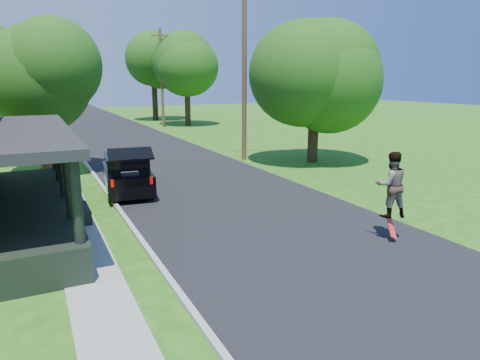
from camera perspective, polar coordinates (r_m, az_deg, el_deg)
name	(u,v)px	position (r m, az deg, el deg)	size (l,w,h in m)	color
ground	(322,257)	(11.64, 10.87, -9.99)	(140.00, 140.00, 0.00)	#1B5B12
street	(142,149)	(29.59, -12.93, 3.99)	(8.00, 120.00, 0.02)	black
curb	(78,154)	(28.96, -20.75, 3.28)	(0.15, 120.00, 0.12)	#A6A5A0
sidewalk	(52,156)	(28.87, -23.80, 2.98)	(1.30, 120.00, 0.03)	#999A92
black_suv	(127,173)	(18.20, -14.83, 0.89)	(2.18, 4.67, 2.11)	black
skateboarder	(391,185)	(12.91, 19.49, -0.58)	(1.10, 0.96, 1.91)	black
skateboard	(391,228)	(13.29, 19.50, -5.99)	(0.61, 0.72, 0.59)	red
tree_left_mid	(38,74)	(22.70, -25.39, 12.70)	(5.99, 5.61, 7.42)	black
tree_right_near	(315,68)	(24.32, 9.94, 14.55)	(6.85, 7.03, 8.23)	black
tree_right_mid	(186,61)	(44.76, -7.22, 15.49)	(8.27, 8.10, 9.89)	black
tree_right_far	(153,61)	(51.76, -11.57, 15.24)	(7.91, 7.67, 10.20)	black
utility_pole_near	(244,72)	(24.72, 0.58, 14.22)	(1.67, 0.50, 9.69)	#453320
utility_pole_far	(162,77)	(43.60, -10.40, 13.31)	(1.64, 0.65, 9.36)	#453320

